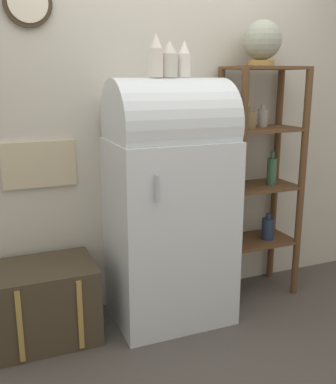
# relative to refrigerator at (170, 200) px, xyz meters

# --- Properties ---
(ground_plane) EXTENTS (12.00, 12.00, 0.00)m
(ground_plane) POSITION_rel_refrigerator_xyz_m (0.00, -0.25, -0.82)
(ground_plane) COLOR #4C4742
(wall_back) EXTENTS (7.00, 0.09, 2.70)m
(wall_back) POSITION_rel_refrigerator_xyz_m (-0.00, 0.32, 0.53)
(wall_back) COLOR beige
(wall_back) RESTS_ON ground_plane
(refrigerator) EXTENTS (0.76, 0.62, 1.59)m
(refrigerator) POSITION_rel_refrigerator_xyz_m (0.00, 0.00, 0.00)
(refrigerator) COLOR silver
(refrigerator) RESTS_ON ground_plane
(suitcase_trunk) EXTENTS (0.62, 0.47, 0.48)m
(suitcase_trunk) POSITION_rel_refrigerator_xyz_m (-0.82, 0.03, -0.58)
(suitcase_trunk) COLOR #423828
(suitcase_trunk) RESTS_ON ground_plane
(shelf_unit) EXTENTS (0.55, 0.36, 1.67)m
(shelf_unit) POSITION_rel_refrigerator_xyz_m (0.75, 0.09, 0.11)
(shelf_unit) COLOR brown
(shelf_unit) RESTS_ON ground_plane
(globe) EXTENTS (0.26, 0.26, 0.30)m
(globe) POSITION_rel_refrigerator_xyz_m (0.72, 0.10, 1.01)
(globe) COLOR #AD8942
(globe) RESTS_ON shelf_unit
(vase_left) EXTENTS (0.09, 0.09, 0.26)m
(vase_left) POSITION_rel_refrigerator_xyz_m (-0.09, -0.01, 0.89)
(vase_left) COLOR silver
(vase_left) RESTS_ON refrigerator
(vase_center) EXTENTS (0.10, 0.10, 0.22)m
(vase_center) POSITION_rel_refrigerator_xyz_m (0.00, 0.00, 0.87)
(vase_center) COLOR beige
(vase_center) RESTS_ON refrigerator
(vase_right) EXTENTS (0.08, 0.08, 0.22)m
(vase_right) POSITION_rel_refrigerator_xyz_m (0.10, 0.01, 0.88)
(vase_right) COLOR white
(vase_right) RESTS_ON refrigerator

